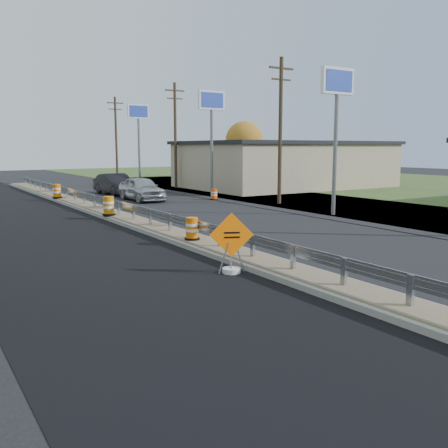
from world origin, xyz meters
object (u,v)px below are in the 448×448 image
caution_sign (232,258)px  barrel_shoulder_near (214,194)px  car_silver (142,189)px  barrel_median_near (192,229)px  car_dark_mid (116,184)px  barrel_median_mid (109,206)px  barrel_median_far (57,191)px

caution_sign → barrel_shoulder_near: bearing=84.8°
car_silver → caution_sign: bearing=-105.9°
barrel_median_near → car_dark_mid: car_dark_mid is taller
barrel_shoulder_near → car_silver: (-4.57, 2.31, 0.46)m
barrel_median_near → barrel_median_mid: (-0.31, 8.36, 0.06)m
caution_sign → barrel_median_mid: caution_sign is taller
caution_sign → barrel_shoulder_near: size_ratio=2.33×
barrel_median_mid → car_silver: 9.39m
caution_sign → car_dark_mid: (5.95, 25.78, 0.37)m
barrel_median_far → barrel_median_mid: bearing=-90.0°
caution_sign → barrel_median_far: bearing=112.8°
barrel_shoulder_near → caution_sign: bearing=-119.9°
caution_sign → barrel_median_far: (0.75, 23.14, 0.23)m
barrel_median_mid → car_dark_mid: size_ratio=0.19×
caution_sign → car_dark_mid: caution_sign is taller
barrel_median_near → car_silver: size_ratio=0.17×
caution_sign → car_silver: 21.39m
barrel_median_mid → car_dark_mid: (5.21, 13.07, 0.13)m
caution_sign → car_silver: bearing=98.6°
barrel_median_mid → car_dark_mid: 14.07m
barrel_median_near → car_silver: (4.87, 16.20, 0.19)m
car_silver → car_dark_mid: same height
caution_sign → barrel_median_mid: bearing=111.3°
barrel_median_mid → barrel_median_far: size_ratio=1.02×
car_silver → barrel_median_mid: bearing=-123.2°
barrel_median_near → car_dark_mid: (4.90, 21.43, 0.19)m
caution_sign → barrel_median_near: 4.48m
barrel_median_near → barrel_median_far: barrel_median_far is taller
barrel_median_far → car_silver: car_silver is taller
barrel_median_far → barrel_median_near: bearing=-89.1°
barrel_median_far → car_silver: (5.18, -2.58, 0.14)m
car_dark_mid → barrel_shoulder_near: bearing=-63.1°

